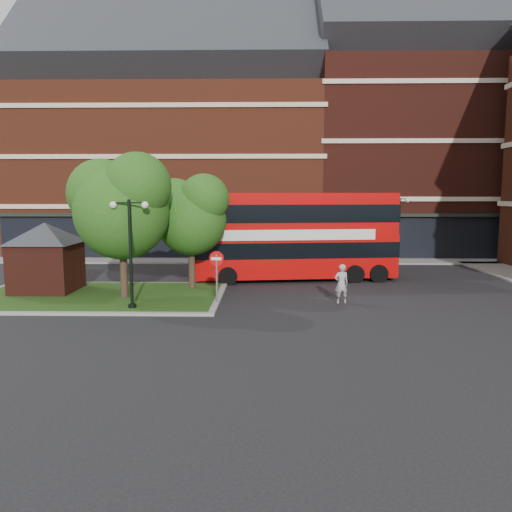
{
  "coord_description": "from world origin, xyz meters",
  "views": [
    {
      "loc": [
        0.52,
        -21.68,
        5.28
      ],
      "look_at": [
        0.0,
        4.17,
        2.0
      ],
      "focal_mm": 35.0,
      "sensor_mm": 36.0,
      "label": 1
    }
  ],
  "objects_px": {
    "bus": "(294,230)",
    "car_white": "(310,257)",
    "woman": "(341,284)",
    "car_silver": "(257,257)"
  },
  "relations": [
    {
      "from": "car_silver",
      "to": "car_white",
      "type": "relative_size",
      "value": 0.95
    },
    {
      "from": "woman",
      "to": "car_white",
      "type": "distance_m",
      "value": 12.58
    },
    {
      "from": "woman",
      "to": "car_silver",
      "type": "bearing_deg",
      "value": -80.33
    },
    {
      "from": "bus",
      "to": "woman",
      "type": "bearing_deg",
      "value": -80.85
    },
    {
      "from": "car_white",
      "to": "car_silver",
      "type": "bearing_deg",
      "value": 88.52
    },
    {
      "from": "bus",
      "to": "car_white",
      "type": "bearing_deg",
      "value": 69.0
    },
    {
      "from": "bus",
      "to": "woman",
      "type": "distance_m",
      "value": 7.11
    },
    {
      "from": "car_silver",
      "to": "car_white",
      "type": "distance_m",
      "value": 3.86
    },
    {
      "from": "bus",
      "to": "woman",
      "type": "height_order",
      "value": "bus"
    },
    {
      "from": "woman",
      "to": "car_white",
      "type": "height_order",
      "value": "woman"
    }
  ]
}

